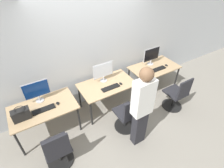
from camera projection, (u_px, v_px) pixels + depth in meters
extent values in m
plane|color=gray|center=(115.00, 116.00, 4.12)|extent=(20.00, 20.00, 0.00)
cube|color=#B7BCC1|center=(95.00, 47.00, 3.85)|extent=(12.00, 0.05, 2.80)
cube|color=tan|center=(43.00, 108.00, 3.37)|extent=(1.25, 0.74, 0.02)
cylinder|color=black|center=(20.00, 144.00, 3.13)|extent=(0.04, 0.04, 0.68)
cylinder|color=black|center=(79.00, 119.00, 3.60)|extent=(0.04, 0.04, 0.68)
cylinder|color=black|center=(15.00, 121.00, 3.57)|extent=(0.04, 0.04, 0.68)
cylinder|color=black|center=(68.00, 101.00, 4.04)|extent=(0.04, 0.04, 0.68)
cylinder|color=#B2B2B7|center=(40.00, 100.00, 3.51)|extent=(0.16, 0.16, 0.01)
cylinder|color=#B2B2B7|center=(39.00, 98.00, 3.47)|extent=(0.04, 0.04, 0.11)
cube|color=#B2B2B7|center=(36.00, 89.00, 3.34)|extent=(0.49, 0.01, 0.35)
cube|color=navy|center=(36.00, 90.00, 3.34)|extent=(0.47, 0.01, 0.32)
cube|color=black|center=(44.00, 109.00, 3.30)|extent=(0.42, 0.13, 0.02)
ellipsoid|color=black|center=(58.00, 103.00, 3.43)|extent=(0.06, 0.09, 0.03)
cylinder|color=black|center=(61.00, 160.00, 3.24)|extent=(0.48, 0.48, 0.03)
cylinder|color=black|center=(59.00, 154.00, 3.11)|extent=(0.04, 0.04, 0.39)
cube|color=#232328|center=(57.00, 147.00, 2.97)|extent=(0.44, 0.44, 0.05)
cube|color=#232328|center=(57.00, 147.00, 2.69)|extent=(0.40, 0.04, 0.44)
cube|color=tan|center=(107.00, 85.00, 3.95)|extent=(1.25, 0.74, 0.02)
cylinder|color=black|center=(91.00, 114.00, 3.71)|extent=(0.04, 0.04, 0.68)
cylinder|color=black|center=(135.00, 96.00, 4.18)|extent=(0.04, 0.04, 0.68)
cylinder|color=black|center=(80.00, 97.00, 4.15)|extent=(0.04, 0.04, 0.68)
cylinder|color=black|center=(120.00, 82.00, 4.62)|extent=(0.04, 0.04, 0.68)
cylinder|color=#B2B2B7|center=(104.00, 80.00, 4.05)|extent=(0.16, 0.16, 0.01)
cylinder|color=#B2B2B7|center=(104.00, 78.00, 4.01)|extent=(0.04, 0.04, 0.11)
cube|color=#B2B2B7|center=(103.00, 70.00, 3.88)|extent=(0.49, 0.01, 0.35)
cube|color=silver|center=(103.00, 70.00, 3.87)|extent=(0.47, 0.01, 0.32)
cube|color=black|center=(111.00, 88.00, 3.83)|extent=(0.42, 0.13, 0.02)
ellipsoid|color=black|center=(121.00, 84.00, 3.93)|extent=(0.06, 0.09, 0.03)
cylinder|color=black|center=(125.00, 126.00, 3.87)|extent=(0.48, 0.48, 0.03)
cylinder|color=black|center=(126.00, 119.00, 3.74)|extent=(0.04, 0.04, 0.39)
cube|color=#232328|center=(126.00, 112.00, 3.61)|extent=(0.44, 0.44, 0.05)
cube|color=#232328|center=(133.00, 110.00, 3.32)|extent=(0.40, 0.04, 0.44)
cube|color=#232328|center=(139.00, 127.00, 3.35)|extent=(0.25, 0.16, 0.81)
cube|color=white|center=(143.00, 98.00, 2.89)|extent=(0.36, 0.20, 0.71)
sphere|color=brown|center=(147.00, 74.00, 2.60)|extent=(0.23, 0.23, 0.23)
cube|color=tan|center=(154.00, 67.00, 4.53)|extent=(1.25, 0.74, 0.02)
cylinder|color=black|center=(144.00, 92.00, 4.30)|extent=(0.04, 0.04, 0.68)
cylinder|color=black|center=(176.00, 78.00, 4.76)|extent=(0.04, 0.04, 0.68)
cylinder|color=black|center=(129.00, 79.00, 4.73)|extent=(0.04, 0.04, 0.68)
cylinder|color=black|center=(160.00, 67.00, 5.20)|extent=(0.04, 0.04, 0.68)
cylinder|color=#B2B2B7|center=(150.00, 64.00, 4.64)|extent=(0.16, 0.16, 0.01)
cylinder|color=#B2B2B7|center=(151.00, 62.00, 4.60)|extent=(0.04, 0.04, 0.11)
cube|color=#B2B2B7|center=(152.00, 54.00, 4.47)|extent=(0.49, 0.01, 0.35)
cube|color=black|center=(152.00, 54.00, 4.46)|extent=(0.47, 0.01, 0.32)
cube|color=black|center=(158.00, 69.00, 4.43)|extent=(0.42, 0.13, 0.02)
ellipsoid|color=black|center=(166.00, 65.00, 4.56)|extent=(0.06, 0.09, 0.03)
cylinder|color=black|center=(172.00, 105.00, 4.37)|extent=(0.48, 0.48, 0.03)
cylinder|color=black|center=(173.00, 99.00, 4.24)|extent=(0.04, 0.04, 0.39)
cube|color=#232328|center=(175.00, 92.00, 4.11)|extent=(0.44, 0.44, 0.05)
cube|color=#232328|center=(185.00, 89.00, 3.82)|extent=(0.40, 0.04, 0.44)
cube|color=black|center=(21.00, 115.00, 3.07)|extent=(0.30, 0.14, 0.22)
torus|color=black|center=(19.00, 109.00, 2.99)|extent=(0.18, 0.18, 0.01)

